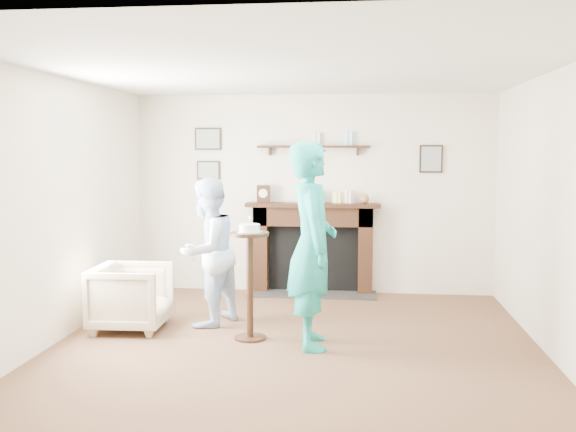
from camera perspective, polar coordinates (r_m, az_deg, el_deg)
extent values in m
plane|color=brown|center=(5.89, 0.46, -12.00)|extent=(5.00, 5.00, 0.00)
cube|color=beige|center=(8.12, 2.29, 1.94)|extent=(4.50, 0.04, 2.50)
cube|color=beige|center=(6.28, -20.41, 0.40)|extent=(0.04, 5.00, 2.50)
cube|color=beige|center=(5.85, 22.95, -0.07)|extent=(0.04, 5.00, 2.50)
cube|color=silver|center=(5.65, 0.48, 12.90)|extent=(4.50, 5.00, 0.04)
cube|color=black|center=(8.17, -2.41, -2.98)|extent=(0.18, 0.20, 1.10)
cube|color=black|center=(8.08, 6.90, -3.12)|extent=(0.18, 0.20, 1.10)
cube|color=black|center=(8.04, 2.23, -0.03)|extent=(1.50, 0.20, 0.24)
cube|color=black|center=(8.19, 2.25, -3.81)|extent=(1.14, 0.06, 0.86)
cube|color=#2E2B29|center=(8.08, 2.14, -6.94)|extent=(1.60, 0.44, 0.03)
cube|color=black|center=(8.00, 2.22, 0.98)|extent=(1.68, 0.26, 0.05)
cube|color=black|center=(8.02, 2.27, 6.18)|extent=(1.40, 0.15, 0.03)
cube|color=black|center=(8.29, -7.11, 6.82)|extent=(0.34, 0.03, 0.28)
cube|color=black|center=(8.30, -7.08, 4.06)|extent=(0.30, 0.03, 0.24)
cube|color=black|center=(8.11, 12.60, 4.98)|extent=(0.28, 0.03, 0.34)
cube|color=black|center=(8.06, -2.18, 1.98)|extent=(0.16, 0.09, 0.22)
cylinder|color=white|center=(8.01, -2.23, 2.03)|extent=(0.11, 0.01, 0.11)
sphere|color=#3D8F2F|center=(7.97, 6.81, 1.54)|extent=(0.12, 0.12, 0.12)
imported|color=tan|center=(6.79, -13.68, -9.75)|extent=(0.76, 0.74, 0.67)
imported|color=silver|center=(6.82, -7.11, -9.54)|extent=(0.83, 0.91, 1.53)
imported|color=teal|center=(6.08, 2.11, -11.44)|extent=(0.56, 0.76, 1.89)
cylinder|color=black|center=(6.29, -3.38, -10.74)|extent=(0.30, 0.30, 0.02)
cylinder|color=black|center=(6.17, -3.41, -6.28)|extent=(0.07, 0.07, 0.98)
cylinder|color=black|center=(6.08, -3.44, -1.61)|extent=(0.37, 0.37, 0.03)
cylinder|color=silver|center=(6.08, -3.44, -1.43)|extent=(0.25, 0.25, 0.01)
cylinder|color=white|center=(6.07, -3.44, -1.07)|extent=(0.20, 0.20, 0.07)
cylinder|color=beige|center=(6.06, -3.45, -0.48)|extent=(0.01, 0.01, 0.05)
sphere|color=orange|center=(6.06, -3.45, -0.13)|extent=(0.02, 0.02, 0.02)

